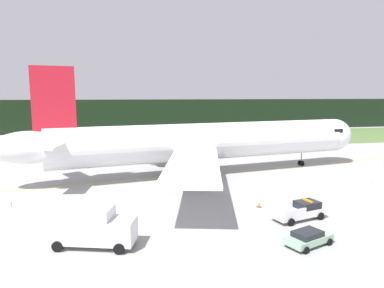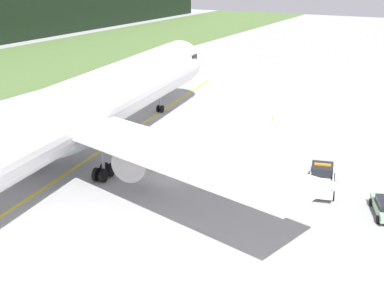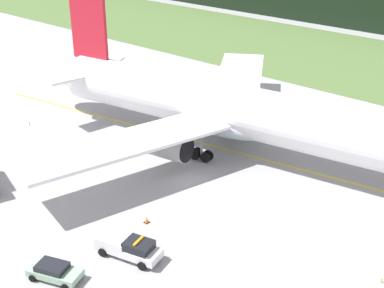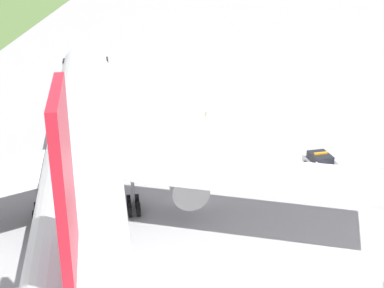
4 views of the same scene
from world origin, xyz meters
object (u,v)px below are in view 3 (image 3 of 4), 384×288
Objects in this scene: airliner at (241,112)px; ops_pickup_truck at (131,248)px; staff_car at (54,271)px; apron_cone at (147,220)px.

airliner reaches higher than ops_pickup_truck.
staff_car is (-2.58, -5.74, -0.20)m from ops_pickup_truck.
staff_car is 7.86× the size of apron_cone.
airliner is at bearing 94.34° from staff_car.
staff_car is (2.07, -27.33, -4.39)m from airliner.
ops_pickup_truck is 5.21m from apron_cone.
apron_cone is at bearing -83.25° from airliner.
staff_car is 10.21m from apron_cone.
staff_car is at bearing -89.73° from apron_cone.
airliner is 100.76× the size of apron_cone.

